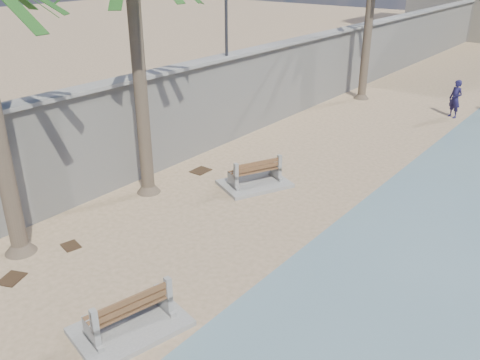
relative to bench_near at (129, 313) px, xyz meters
The scene contains 9 objects.
ground_plane 1.78m from the bench_near, 118.90° to the right, with size 140.00×140.00×0.00m, color tan.
seawall 19.49m from the bench_near, 108.08° to the left, with size 0.45×70.00×3.50m, color gray.
wall_cap 19.70m from the bench_near, 108.08° to the left, with size 0.80×70.00×0.12m, color gray.
bench_near is the anchor object (origin of this frame).
bench_far 7.90m from the bench_near, 107.00° to the left, with size 2.38×2.74×0.96m.
person_a 20.02m from the bench_near, 88.44° to the left, with size 0.76×0.51×2.10m, color #19163D.
debris_b 3.80m from the bench_near, behind, with size 0.61×0.49×0.03m, color #382616.
debris_c 8.69m from the bench_near, 122.27° to the left, with size 0.69×0.55×0.03m, color #382616.
debris_d 4.10m from the bench_near, 162.55° to the left, with size 0.52×0.42×0.03m, color #382616.
Camera 1 is at (7.98, -3.82, 7.35)m, focal length 38.00 mm.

